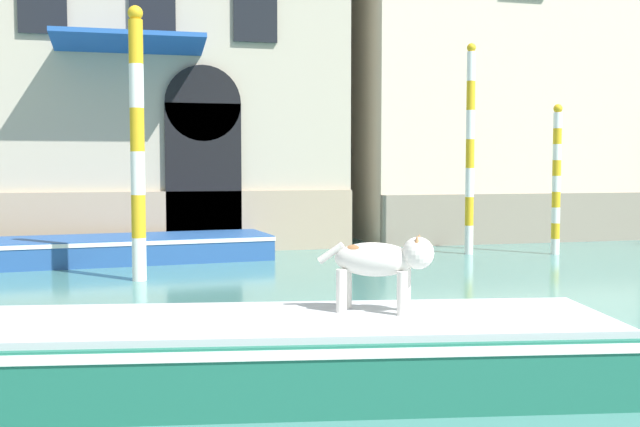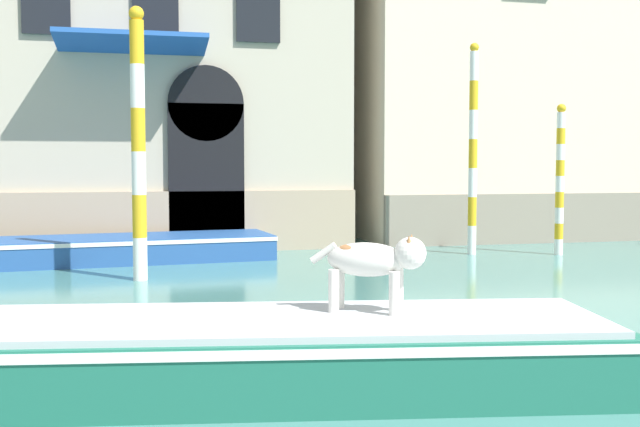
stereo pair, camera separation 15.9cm
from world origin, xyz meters
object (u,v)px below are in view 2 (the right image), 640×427
at_px(boat_moored_near_palazzo, 104,249).
at_px(boat_foreground, 116,354).
at_px(dog_on_deck, 375,261).
at_px(mooring_pole_0, 473,149).
at_px(mooring_pole_3, 138,143).
at_px(mooring_pole_4, 560,179).

bearing_deg(boat_moored_near_palazzo, boat_foreground, -92.01).
distance_m(dog_on_deck, mooring_pole_0, 10.28).
relative_size(boat_moored_near_palazzo, mooring_pole_0, 1.51).
xyz_separation_m(boat_foreground, mooring_pole_3, (0.19, 6.54, 2.02)).
bearing_deg(boat_foreground, mooring_pole_0, 59.03).
xyz_separation_m(dog_on_deck, boat_moored_near_palazzo, (-2.86, 9.38, -0.85)).
height_order(boat_moored_near_palazzo, mooring_pole_3, mooring_pole_3).
bearing_deg(mooring_pole_3, mooring_pole_4, 10.02).
relative_size(mooring_pole_0, mooring_pole_4, 1.40).
xyz_separation_m(dog_on_deck, mooring_pole_0, (5.08, 8.86, 1.22)).
relative_size(boat_foreground, boat_moored_near_palazzo, 1.29).
relative_size(boat_foreground, mooring_pole_4, 2.73).
distance_m(boat_foreground, boat_moored_near_palazzo, 9.20).
bearing_deg(boat_moored_near_palazzo, dog_on_deck, -78.43).
bearing_deg(dog_on_deck, boat_moored_near_palazzo, 135.28).
height_order(dog_on_deck, mooring_pole_3, mooring_pole_3).
distance_m(dog_on_deck, mooring_pole_4, 10.85).
bearing_deg(mooring_pole_0, mooring_pole_4, -15.87).
height_order(dog_on_deck, mooring_pole_0, mooring_pole_0).
xyz_separation_m(mooring_pole_0, mooring_pole_3, (-7.20, -2.12, 0.02)).
height_order(boat_foreground, dog_on_deck, dog_on_deck).
xyz_separation_m(boat_moored_near_palazzo, mooring_pole_4, (9.78, -1.04, 1.41)).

